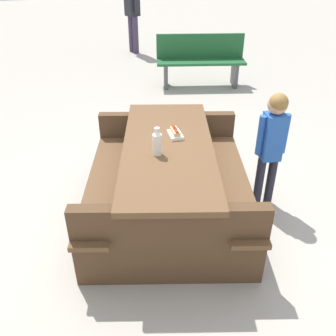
% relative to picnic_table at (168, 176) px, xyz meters
% --- Properties ---
extents(ground_plane, '(30.00, 30.00, 0.00)m').
position_rel_picnic_table_xyz_m(ground_plane, '(0.00, 0.00, -0.44)').
color(ground_plane, '#ADA599').
rests_on(ground_plane, ground).
extents(picnic_table, '(2.10, 1.81, 0.75)m').
position_rel_picnic_table_xyz_m(picnic_table, '(0.00, 0.00, 0.00)').
color(picnic_table, brown).
rests_on(picnic_table, ground).
extents(soda_bottle, '(0.08, 0.08, 0.24)m').
position_rel_picnic_table_xyz_m(soda_bottle, '(-0.12, 0.12, 0.41)').
color(soda_bottle, silver).
rests_on(soda_bottle, picnic_table).
extents(hotdog_tray, '(0.18, 0.11, 0.08)m').
position_rel_picnic_table_xyz_m(hotdog_tray, '(0.14, -0.11, 0.34)').
color(hotdog_tray, white).
rests_on(hotdog_tray, picnic_table).
extents(child_in_coat, '(0.19, 0.28, 1.14)m').
position_rel_picnic_table_xyz_m(child_in_coat, '(-0.07, -0.94, 0.29)').
color(child_in_coat, '#262633').
rests_on(child_in_coat, ground).
extents(park_bench_near, '(0.73, 1.55, 0.85)m').
position_rel_picnic_table_xyz_m(park_bench_near, '(3.36, -1.52, 0.00)').
color(park_bench_near, '#1E592D').
rests_on(park_bench_near, ground).
extents(bystander_adult, '(0.40, 0.32, 1.72)m').
position_rel_picnic_table_xyz_m(bystander_adult, '(5.81, -0.83, 0.66)').
color(bystander_adult, '#3F334C').
rests_on(bystander_adult, ground).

